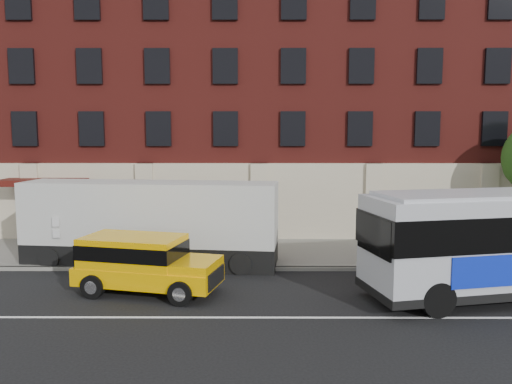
{
  "coord_description": "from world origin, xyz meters",
  "views": [
    {
      "loc": [
        -0.08,
        -14.85,
        5.74
      ],
      "look_at": [
        -0.15,
        5.5,
        3.37
      ],
      "focal_mm": 35.78,
      "sensor_mm": 36.0,
      "label": 1
    }
  ],
  "objects": [
    {
      "name": "ground",
      "position": [
        0.0,
        0.0,
        0.0
      ],
      "size": [
        120.0,
        120.0,
        0.0
      ],
      "primitive_type": "plane",
      "color": "black",
      "rests_on": "ground"
    },
    {
      "name": "sidewalk",
      "position": [
        0.0,
        9.0,
        0.07
      ],
      "size": [
        60.0,
        6.0,
        0.15
      ],
      "primitive_type": "cube",
      "color": "gray",
      "rests_on": "ground"
    },
    {
      "name": "kerb",
      "position": [
        0.0,
        6.0,
        0.07
      ],
      "size": [
        60.0,
        0.25,
        0.15
      ],
      "primitive_type": "cube",
      "color": "gray",
      "rests_on": "ground"
    },
    {
      "name": "lane_line",
      "position": [
        0.0,
        0.5,
        0.01
      ],
      "size": [
        60.0,
        0.12,
        0.01
      ],
      "primitive_type": "cube",
      "color": "white",
      "rests_on": "ground"
    },
    {
      "name": "building",
      "position": [
        -0.01,
        16.92,
        7.58
      ],
      "size": [
        30.0,
        12.1,
        15.0
      ],
      "color": "maroon",
      "rests_on": "sidewalk"
    },
    {
      "name": "sign_pole",
      "position": [
        -8.5,
        6.15,
        1.45
      ],
      "size": [
        0.3,
        0.2,
        2.5
      ],
      "color": "gray",
      "rests_on": "ground"
    },
    {
      "name": "yellow_suv",
      "position": [
        -4.24,
        3.04,
        1.18
      ],
      "size": [
        5.51,
        3.24,
        2.05
      ],
      "color": "#FFB500",
      "rests_on": "ground"
    },
    {
      "name": "shipping_container",
      "position": [
        -4.73,
        6.86,
        1.8
      ],
      "size": [
        11.11,
        3.38,
        3.64
      ],
      "color": "black",
      "rests_on": "ground"
    }
  ]
}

